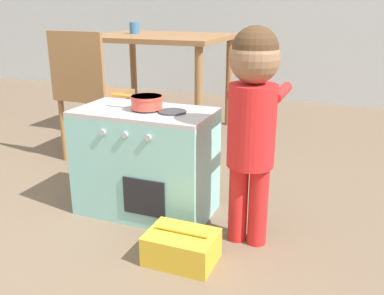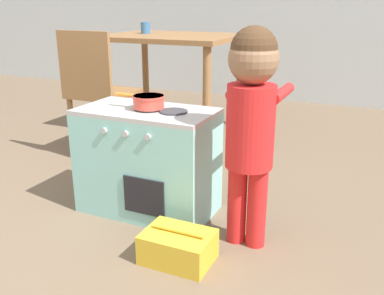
# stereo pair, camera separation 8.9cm
# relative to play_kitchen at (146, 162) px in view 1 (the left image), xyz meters

# --- Properties ---
(play_kitchen) EXTENTS (0.64, 0.37, 0.52)m
(play_kitchen) POSITION_rel_play_kitchen_xyz_m (0.00, 0.00, 0.00)
(play_kitchen) COLOR #8CD1CC
(play_kitchen) RESTS_ON ground_plane
(toy_pot) EXTENTS (0.25, 0.15, 0.06)m
(toy_pot) POSITION_rel_play_kitchen_xyz_m (0.01, 0.00, 0.30)
(toy_pot) COLOR #E04C3D
(toy_pot) RESTS_ON play_kitchen
(child_figure) EXTENTS (0.22, 0.36, 0.91)m
(child_figure) POSITION_rel_play_kitchen_xyz_m (0.54, -0.10, 0.33)
(child_figure) COLOR red
(child_figure) RESTS_ON ground_plane
(toy_basket) EXTENTS (0.27, 0.20, 0.14)m
(toy_basket) POSITION_rel_play_kitchen_xyz_m (0.33, -0.35, -0.20)
(toy_basket) COLOR gold
(toy_basket) RESTS_ON ground_plane
(dining_table) EXTENTS (1.02, 0.83, 0.76)m
(dining_table) POSITION_rel_play_kitchen_xyz_m (-0.54, 1.32, 0.39)
(dining_table) COLOR olive
(dining_table) RESTS_ON ground_plane
(dining_chair_near) EXTENTS (0.38, 0.38, 0.83)m
(dining_chair_near) POSITION_rel_play_kitchen_xyz_m (-0.68, 0.54, 0.19)
(dining_chair_near) COLOR olive
(dining_chair_near) RESTS_ON ground_plane
(cup_on_table) EXTENTS (0.08, 0.08, 0.09)m
(cup_on_table) POSITION_rel_play_kitchen_xyz_m (-0.79, 1.35, 0.54)
(cup_on_table) COLOR teal
(cup_on_table) RESTS_ON dining_table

